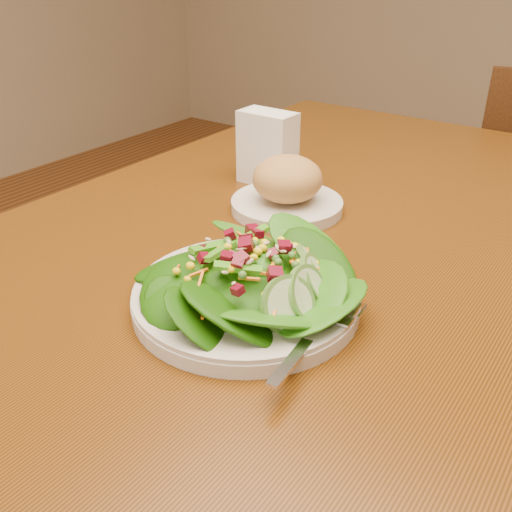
{
  "coord_description": "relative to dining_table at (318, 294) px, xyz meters",
  "views": [
    {
      "loc": [
        0.35,
        -0.66,
        1.12
      ],
      "look_at": [
        0.02,
        -0.19,
        0.81
      ],
      "focal_mm": 40.0,
      "sensor_mm": 36.0,
      "label": 1
    }
  ],
  "objects": [
    {
      "name": "bread_plate",
      "position": [
        -0.09,
        0.05,
        0.14
      ],
      "size": [
        0.18,
        0.18,
        0.09
      ],
      "color": "silver",
      "rests_on": "dining_table"
    },
    {
      "name": "salad_plate",
      "position": [
        0.03,
        -0.21,
        0.13
      ],
      "size": [
        0.27,
        0.26,
        0.08
      ],
      "rotation": [
        0.0,
        0.0,
        0.39
      ],
      "color": "silver",
      "rests_on": "dining_table"
    },
    {
      "name": "napkin_holder",
      "position": [
        -0.18,
        0.13,
        0.17
      ],
      "size": [
        0.1,
        0.05,
        0.13
      ],
      "rotation": [
        0.0,
        0.0,
        -0.01
      ],
      "color": "white",
      "rests_on": "dining_table"
    },
    {
      "name": "dining_table",
      "position": [
        0.0,
        0.0,
        0.0
      ],
      "size": [
        0.9,
        1.4,
        0.75
      ],
      "color": "#66350D",
      "rests_on": "ground_plane"
    }
  ]
}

